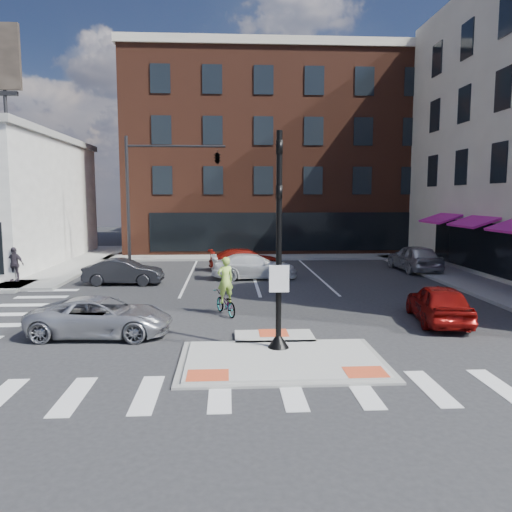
{
  "coord_description": "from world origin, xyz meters",
  "views": [
    {
      "loc": [
        -1.41,
        -13.17,
        4.33
      ],
      "look_at": [
        -0.28,
        6.42,
        2.0
      ],
      "focal_mm": 35.0,
      "sensor_mm": 36.0,
      "label": 1
    }
  ],
  "objects": [
    {
      "name": "ground",
      "position": [
        0.0,
        0.0,
        0.0
      ],
      "size": [
        120.0,
        120.0,
        0.0
      ],
      "primitive_type": "plane",
      "color": "#28282B",
      "rests_on": "ground"
    },
    {
      "name": "bg_car_dark",
      "position": [
        -6.58,
        11.64,
        0.63
      ],
      "size": [
        3.89,
        1.54,
        1.26
      ],
      "primitive_type": "imported",
      "rotation": [
        0.0,
        0.0,
        1.52
      ],
      "color": "#222327",
      "rests_on": "ground"
    },
    {
      "name": "signal_pole",
      "position": [
        0.0,
        0.4,
        2.36
      ],
      "size": [
        0.6,
        0.6,
        5.98
      ],
      "color": "black",
      "rests_on": "refuge_island"
    },
    {
      "name": "building_n",
      "position": [
        3.0,
        31.99,
        7.8
      ],
      "size": [
        24.4,
        18.4,
        15.5
      ],
      "color": "#502619",
      "rests_on": "ground"
    },
    {
      "name": "red_sedan",
      "position": [
        5.87,
        3.34,
        0.68
      ],
      "size": [
        2.18,
        4.17,
        1.35
      ],
      "primitive_type": "imported",
      "rotation": [
        0.0,
        0.0,
        2.99
      ],
      "color": "maroon",
      "rests_on": "ground"
    },
    {
      "name": "sidewalk_n",
      "position": [
        3.0,
        22.0,
        0.07
      ],
      "size": [
        26.0,
        3.0,
        0.15
      ],
      "primitive_type": "cube",
      "color": "gray",
      "rests_on": "ground"
    },
    {
      "name": "building_far_left",
      "position": [
        -4.0,
        52.0,
        5.0
      ],
      "size": [
        10.0,
        12.0,
        10.0
      ],
      "primitive_type": "cube",
      "color": "slate",
      "rests_on": "ground"
    },
    {
      "name": "white_pickup",
      "position": [
        -0.01,
        13.0,
        0.66
      ],
      "size": [
        4.63,
        2.11,
        1.31
      ],
      "primitive_type": "imported",
      "rotation": [
        0.0,
        0.0,
        1.63
      ],
      "color": "white",
      "rests_on": "ground"
    },
    {
      "name": "pedestrian_b",
      "position": [
        -12.0,
        12.0,
        1.01
      ],
      "size": [
        1.07,
        0.63,
        1.71
      ],
      "primitive_type": "imported",
      "rotation": [
        0.0,
        0.0,
        -0.23
      ],
      "color": "#302A33",
      "rests_on": "sidewalk_nw"
    },
    {
      "name": "building_far_right",
      "position": [
        9.0,
        54.0,
        6.0
      ],
      "size": [
        12.0,
        12.0,
        12.0
      ],
      "primitive_type": "cube",
      "color": "brown",
      "rests_on": "ground"
    },
    {
      "name": "refuge_island",
      "position": [
        0.0,
        -0.26,
        0.05
      ],
      "size": [
        5.4,
        4.65,
        0.13
      ],
      "color": "gray",
      "rests_on": "ground"
    },
    {
      "name": "cyclist",
      "position": [
        -1.5,
        4.9,
        0.72
      ],
      "size": [
        1.19,
        1.79,
        2.15
      ],
      "rotation": [
        0.0,
        0.0,
        3.53
      ],
      "color": "#3F3F44",
      "rests_on": "ground"
    },
    {
      "name": "mast_arm_signal",
      "position": [
        -3.47,
        18.0,
        6.21
      ],
      "size": [
        6.1,
        2.24,
        8.0
      ],
      "color": "black",
      "rests_on": "ground"
    },
    {
      "name": "silver_suv",
      "position": [
        -5.37,
        2.32,
        0.61
      ],
      "size": [
        4.49,
        2.28,
        1.22
      ],
      "primitive_type": "imported",
      "rotation": [
        0.0,
        0.0,
        1.51
      ],
      "color": "#B8BAC0",
      "rests_on": "ground"
    },
    {
      "name": "sidewalk_e",
      "position": [
        10.8,
        10.0,
        0.07
      ],
      "size": [
        3.0,
        24.0,
        0.15
      ],
      "primitive_type": "cube",
      "color": "gray",
      "rests_on": "ground"
    },
    {
      "name": "bg_car_silver",
      "position": [
        9.5,
        15.17,
        0.79
      ],
      "size": [
        2.06,
        4.71,
        1.58
      ],
      "primitive_type": "imported",
      "rotation": [
        0.0,
        0.0,
        3.18
      ],
      "color": "silver",
      "rests_on": "ground"
    },
    {
      "name": "bg_car_red",
      "position": [
        -0.34,
        16.23,
        0.63
      ],
      "size": [
        4.55,
        2.33,
        1.26
      ],
      "primitive_type": "imported",
      "rotation": [
        0.0,
        0.0,
        1.7
      ],
      "color": "maroon",
      "rests_on": "ground"
    }
  ]
}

